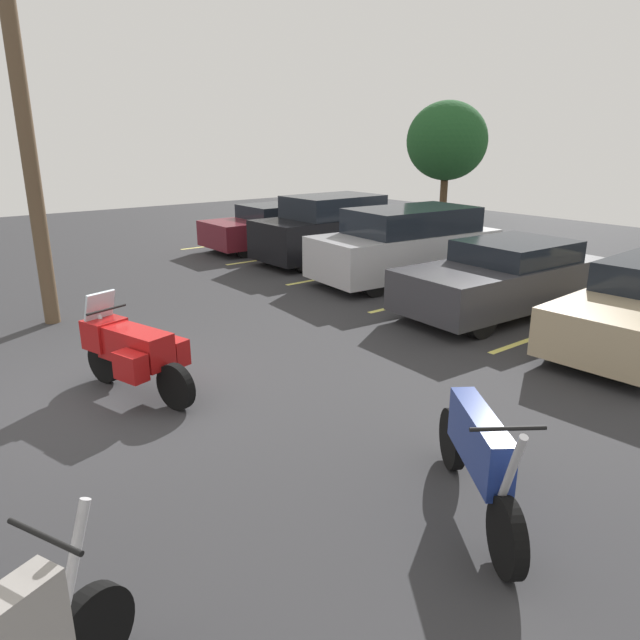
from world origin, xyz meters
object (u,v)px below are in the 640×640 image
Objects in this scene: car_black at (329,229)px; utility_pole at (21,102)px; motorcycle_third at (478,457)px; motorcycle_touring at (132,350)px; car_silver at (407,244)px; car_charcoal at (503,278)px; car_maroon at (274,226)px.

utility_pole reaches higher than car_black.
motorcycle_touring is at bearing -161.72° from motorcycle_third.
car_silver is (-7.10, 6.36, 0.30)m from motorcycle_third.
car_silver is at bearing 107.44° from motorcycle_touring.
car_charcoal is (6.22, -0.49, -0.19)m from car_black.
motorcycle_third is at bearing -56.19° from car_charcoal.
car_silver reaches higher than car_charcoal.
car_maroon is 2.67m from car_black.
motorcycle_third is 9.54m from car_silver.
car_silver is at bearing 0.66° from car_black.
car_black is (-5.51, 7.86, 0.27)m from motorcycle_touring.
car_black is 0.55× the size of utility_pole.
car_maroon is 1.04× the size of car_black.
motorcycle_touring is 5.36m from utility_pole.
motorcycle_third is at bearing 18.28° from motorcycle_touring.
motorcycle_touring is at bearing -43.44° from car_maroon.
car_maroon is 8.89m from car_charcoal.
car_silver reaches higher than motorcycle_third.
car_silver is at bearing 1.51° from car_maroon.
car_charcoal is (8.88, -0.37, 0.02)m from car_maroon.
car_charcoal is at bearing -2.39° from car_maroon.
utility_pole is at bearing -179.36° from motorcycle_touring.
car_silver is 8.69m from utility_pole.
utility_pole is (-4.89, -7.42, 3.28)m from car_charcoal.
car_black reaches higher than car_charcoal.
utility_pole reaches higher than car_maroon.
motorcycle_touring is 0.49× the size of car_black.
motorcycle_touring is 4.87m from motorcycle_third.
motorcycle_touring reaches higher than motorcycle_third.
car_maroon is at bearing -178.49° from car_silver.
motorcycle_touring is 0.47× the size of car_maroon.
car_black reaches higher than motorcycle_third.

